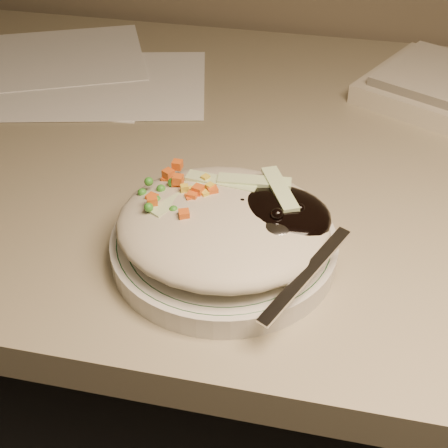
# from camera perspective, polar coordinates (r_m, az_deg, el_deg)

# --- Properties ---
(desk) EXTENTS (1.40, 0.70, 0.74)m
(desk) POSITION_cam_1_polar(r_m,az_deg,el_deg) (0.86, 7.07, -4.62)
(desk) COLOR gray
(desk) RESTS_ON ground
(plate) EXTENTS (0.21, 0.21, 0.02)m
(plate) POSITION_cam_1_polar(r_m,az_deg,el_deg) (0.58, 0.00, -2.02)
(plate) COLOR silver
(plate) RESTS_ON desk
(plate_rim) EXTENTS (0.20, 0.20, 0.00)m
(plate_rim) POSITION_cam_1_polar(r_m,az_deg,el_deg) (0.57, -0.00, -1.25)
(plate_rim) COLOR #144723
(plate_rim) RESTS_ON plate
(meal) EXTENTS (0.21, 0.19, 0.05)m
(meal) POSITION_cam_1_polar(r_m,az_deg,el_deg) (0.56, 0.41, 0.35)
(meal) COLOR #B1A88F
(meal) RESTS_ON plate
(papers) EXTENTS (0.46, 0.35, 0.00)m
(papers) POSITION_cam_1_polar(r_m,az_deg,el_deg) (0.94, -14.62, 13.19)
(papers) COLOR white
(papers) RESTS_ON desk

